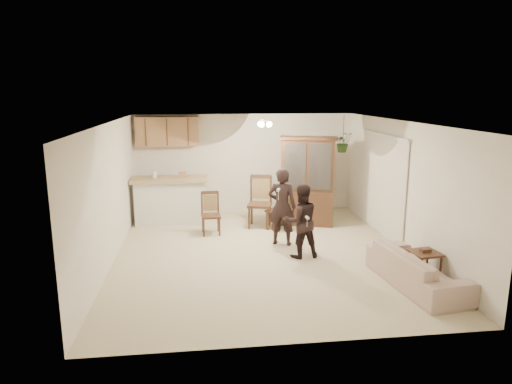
{
  "coord_description": "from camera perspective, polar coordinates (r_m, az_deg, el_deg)",
  "views": [
    {
      "loc": [
        -1.13,
        -8.23,
        3.03
      ],
      "look_at": [
        -0.06,
        0.4,
        1.12
      ],
      "focal_mm": 32.0,
      "sensor_mm": 36.0,
      "label": 1
    }
  ],
  "objects": [
    {
      "name": "breakfast_bar",
      "position": [
        10.91,
        -10.65,
        -1.27
      ],
      "size": [
        1.6,
        0.55,
        1.0
      ],
      "primitive_type": "cube",
      "color": "silver",
      "rests_on": "floor"
    },
    {
      "name": "plant_cord",
      "position": [
        11.21,
        10.89,
        7.77
      ],
      "size": [
        0.01,
        0.01,
        0.65
      ],
      "primitive_type": "cylinder",
      "color": "black",
      "rests_on": "ceiling"
    },
    {
      "name": "bar_top",
      "position": [
        10.79,
        -10.77,
        1.57
      ],
      "size": [
        1.75,
        0.7,
        0.08
      ],
      "primitive_type": "cube",
      "color": "tan",
      "rests_on": "breakfast_bar"
    },
    {
      "name": "child",
      "position": [
        8.51,
        5.63,
        -3.77
      ],
      "size": [
        0.71,
        0.59,
        1.35
      ],
      "primitive_type": "imported",
      "rotation": [
        0.0,
        0.0,
        3.27
      ],
      "color": "black",
      "rests_on": "floor"
    },
    {
      "name": "side_table",
      "position": [
        8.05,
        20.27,
        -8.62
      ],
      "size": [
        0.5,
        0.5,
        0.54
      ],
      "rotation": [
        0.0,
        0.0,
        0.12
      ],
      "color": "#391E14",
      "rests_on": "floor"
    },
    {
      "name": "adult",
      "position": [
        9.13,
        3.26,
        -1.15
      ],
      "size": [
        0.77,
        0.64,
        1.8
      ],
      "primitive_type": "imported",
      "rotation": [
        0.0,
        0.0,
        2.77
      ],
      "color": "black",
      "rests_on": "floor"
    },
    {
      "name": "wall_front",
      "position": [
        5.41,
        5.43,
        -6.91
      ],
      "size": [
        5.5,
        0.02,
        2.5
      ],
      "primitive_type": "cube",
      "color": "beige",
      "rests_on": "ground"
    },
    {
      "name": "wall_left",
      "position": [
        8.58,
        -17.78,
        -0.21
      ],
      "size": [
        0.02,
        6.5,
        2.5
      ],
      "primitive_type": "cube",
      "color": "beige",
      "rests_on": "ground"
    },
    {
      "name": "ceiling",
      "position": [
        8.33,
        0.76,
        8.71
      ],
      "size": [
        5.5,
        6.5,
        0.02
      ],
      "primitive_type": "cube",
      "color": "silver",
      "rests_on": "wall_back"
    },
    {
      "name": "china_hutch",
      "position": [
        10.57,
        6.47,
        1.28
      ],
      "size": [
        1.39,
        0.84,
        2.05
      ],
      "rotation": [
        0.0,
        0.0,
        -0.28
      ],
      "color": "#391E14",
      "rests_on": "floor"
    },
    {
      "name": "wall_back",
      "position": [
        11.68,
        -1.42,
        3.59
      ],
      "size": [
        5.5,
        0.02,
        2.5
      ],
      "primitive_type": "cube",
      "color": "beige",
      "rests_on": "ground"
    },
    {
      "name": "controller_adult",
      "position": [
        8.71,
        2.82,
        0.27
      ],
      "size": [
        0.09,
        0.14,
        0.04
      ],
      "primitive_type": "cube",
      "rotation": [
        0.0,
        0.0,
        2.77
      ],
      "color": "white",
      "rests_on": "adult"
    },
    {
      "name": "vertical_blinds",
      "position": [
        10.09,
        15.45,
        0.89
      ],
      "size": [
        0.06,
        2.3,
        2.1
      ],
      "primitive_type": null,
      "color": "beige",
      "rests_on": "wall_right"
    },
    {
      "name": "ceiling_fixture",
      "position": [
        9.55,
        0.97,
        8.58
      ],
      "size": [
        0.36,
        0.36,
        0.2
      ],
      "primitive_type": null,
      "color": "#FFE5BF",
      "rests_on": "ceiling"
    },
    {
      "name": "sofa",
      "position": [
        7.76,
        19.47,
        -8.46
      ],
      "size": [
        0.94,
        1.95,
        0.73
      ],
      "primitive_type": "imported",
      "rotation": [
        0.0,
        0.0,
        1.69
      ],
      "color": "beige",
      "rests_on": "floor"
    },
    {
      "name": "floor",
      "position": [
        8.85,
        0.71,
        -7.67
      ],
      "size": [
        6.5,
        6.5,
        0.0
      ],
      "primitive_type": "plane",
      "color": "beige",
      "rests_on": "ground"
    },
    {
      "name": "chair_hutch_right",
      "position": [
        10.29,
        2.75,
        -3.19
      ],
      "size": [
        0.6,
        0.6,
        0.97
      ],
      "rotation": [
        0.0,
        0.0,
        3.88
      ],
      "color": "#391E14",
      "rests_on": "floor"
    },
    {
      "name": "chair_bar",
      "position": [
        9.98,
        -5.65,
        -3.82
      ],
      "size": [
        0.43,
        0.43,
        0.92
      ],
      "rotation": [
        0.0,
        0.0,
        0.05
      ],
      "color": "#391E14",
      "rests_on": "floor"
    },
    {
      "name": "hanging_plant",
      "position": [
        11.23,
        10.82,
        6.12
      ],
      "size": [
        0.43,
        0.37,
        0.48
      ],
      "primitive_type": "imported",
      "color": "#2C5220",
      "rests_on": "ceiling"
    },
    {
      "name": "chair_hutch_left",
      "position": [
        10.43,
        0.47,
        -2.62
      ],
      "size": [
        0.64,
        0.64,
        1.18
      ],
      "rotation": [
        0.0,
        0.0,
        -0.25
      ],
      "color": "#391E14",
      "rests_on": "floor"
    },
    {
      "name": "controller_child",
      "position": [
        8.17,
        6.43,
        -3.19
      ],
      "size": [
        0.05,
        0.12,
        0.04
      ],
      "primitive_type": "cube",
      "rotation": [
        0.0,
        0.0,
        3.27
      ],
      "color": "white",
      "rests_on": "child"
    },
    {
      "name": "wall_right",
      "position": [
        9.27,
        17.82,
        0.7
      ],
      "size": [
        0.02,
        6.5,
        2.5
      ],
      "primitive_type": "cube",
      "color": "beige",
      "rests_on": "ground"
    },
    {
      "name": "upper_cabinets",
      "position": [
        11.37,
        -11.01,
        7.45
      ],
      "size": [
        1.5,
        0.34,
        0.7
      ],
      "primitive_type": "cube",
      "color": "brown",
      "rests_on": "wall_back"
    }
  ]
}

